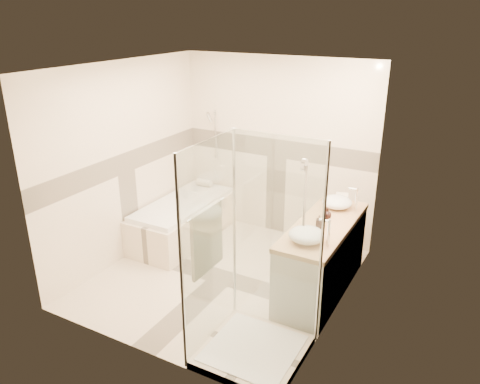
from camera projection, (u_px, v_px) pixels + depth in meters
The scene contains 12 objects.
room at pixel (226, 181), 5.22m from camera, with size 2.82×3.02×2.52m.
bathtub at pixel (183, 218), 6.57m from camera, with size 0.75×1.70×0.56m.
vanity at pixel (322, 258), 5.28m from camera, with size 0.58×1.62×0.85m.
shower_enclosure at pixel (246, 302), 4.34m from camera, with size 0.96×0.93×2.04m.
vessel_sink_near at pixel (337, 202), 5.52m from camera, with size 0.35×0.35×0.14m, color white.
vessel_sink_far at pixel (307, 235), 4.71m from camera, with size 0.37×0.37×0.15m, color white.
faucet_near at pixel (356, 198), 5.39m from camera, with size 0.12×0.03×0.29m.
faucet_far at pixel (328, 231), 4.58m from camera, with size 0.12×0.03×0.29m.
amenity_bottle_a at pixel (319, 222), 5.01m from camera, with size 0.06×0.07×0.14m, color black.
amenity_bottle_b at pixel (327, 213), 5.23m from camera, with size 0.10×0.10×0.13m, color black.
folded_towels at pixel (342, 199), 5.69m from camera, with size 0.15×0.25×0.08m, color white.
rolled_towel at pixel (204, 183), 7.03m from camera, with size 0.10×0.10×0.23m, color white.
Camera 1 is at (2.54, -4.22, 3.04)m, focal length 35.00 mm.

